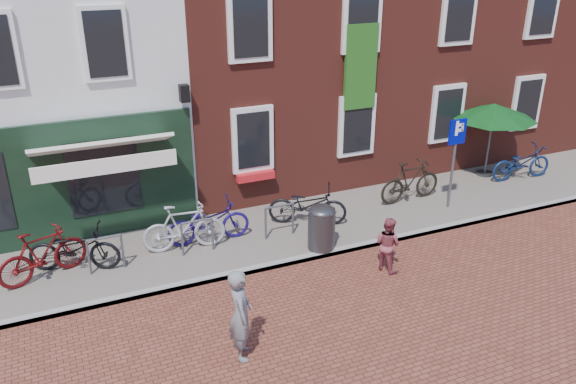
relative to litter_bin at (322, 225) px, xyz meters
name	(u,v)px	position (x,y,z in m)	size (l,w,h in m)	color
ground	(279,268)	(-1.17, -0.30, -0.69)	(80.00, 80.00, 0.00)	brown
sidewalk	(293,229)	(-0.17, 1.20, -0.64)	(24.00, 3.00, 0.10)	slate
filler_right	(560,0)	(13.33, 6.70, 3.81)	(7.00, 8.00, 9.00)	maroon
litter_bin	(322,225)	(0.00, 0.00, 0.00)	(0.62, 0.62, 1.15)	#373739
parking_sign	(455,148)	(4.09, 0.65, 1.07)	(0.50, 0.08, 2.43)	#4C4C4F
parasol	(494,108)	(6.54, 2.10, 1.47)	(2.48, 2.48, 2.30)	#4C4C4F
woman	(241,314)	(-2.87, -2.73, 0.16)	(0.62, 0.41, 1.70)	slate
boy	(388,244)	(0.97, -1.26, -0.07)	(0.60, 0.47, 1.24)	#903F47
bicycle_0	(74,248)	(-5.28, 1.22, -0.08)	(0.68, 1.94, 1.02)	black
bicycle_1	(42,254)	(-5.90, 1.12, -0.03)	(0.53, 1.89, 1.13)	#4D0A0B
bicycle_2	(208,222)	(-2.29, 1.32, -0.08)	(0.68, 1.94, 1.02)	#190D59
bicycle_3	(184,227)	(-2.90, 1.16, -0.03)	(0.53, 1.89, 1.13)	#A5A5A7
bicycle_4	(308,205)	(0.23, 1.26, -0.08)	(0.68, 1.94, 1.02)	black
bicycle_5	(410,181)	(3.36, 1.42, -0.03)	(0.53, 1.89, 1.13)	black
bicycle_6	(521,163)	(7.26, 1.44, -0.08)	(0.68, 1.94, 1.02)	#0D1E46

